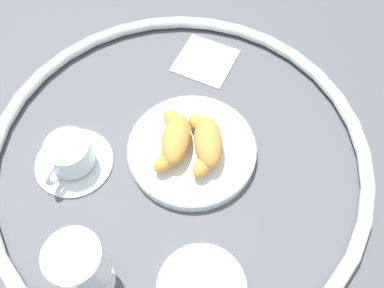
# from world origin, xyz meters

# --- Properties ---
(ground_plane) EXTENTS (2.20, 2.20, 0.00)m
(ground_plane) POSITION_xyz_m (0.00, 0.00, 0.00)
(ground_plane) COLOR #4C4F56
(table_chrome_rim) EXTENTS (0.67, 0.67, 0.02)m
(table_chrome_rim) POSITION_xyz_m (0.00, 0.00, 0.01)
(table_chrome_rim) COLOR silver
(table_chrome_rim) RESTS_ON ground_plane
(pastry_plate) EXTENTS (0.23, 0.23, 0.02)m
(pastry_plate) POSITION_xyz_m (0.02, -0.02, 0.01)
(pastry_plate) COLOR silver
(pastry_plate) RESTS_ON ground_plane
(croissant_large) EXTENTS (0.12, 0.10, 0.04)m
(croissant_large) POSITION_xyz_m (0.03, -0.04, 0.04)
(croissant_large) COLOR #CC893D
(croissant_large) RESTS_ON pastry_plate
(croissant_small) EXTENTS (0.13, 0.09, 0.04)m
(croissant_small) POSITION_xyz_m (0.01, 0.01, 0.04)
(croissant_small) COLOR #CC893D
(croissant_small) RESTS_ON pastry_plate
(coffee_cup_near) EXTENTS (0.14, 0.14, 0.06)m
(coffee_cup_near) POSITION_xyz_m (-0.08, 0.16, 0.03)
(coffee_cup_near) COLOR silver
(coffee_cup_near) RESTS_ON ground_plane
(coffee_cup_far) EXTENTS (0.14, 0.14, 0.06)m
(coffee_cup_far) POSITION_xyz_m (-0.19, -0.12, 0.03)
(coffee_cup_far) COLOR silver
(coffee_cup_far) RESTS_ON ground_plane
(juice_glass_left) EXTENTS (0.08, 0.08, 0.14)m
(juice_glass_left) POSITION_xyz_m (-0.24, 0.03, 0.09)
(juice_glass_left) COLOR white
(juice_glass_left) RESTS_ON ground_plane
(folded_napkin) EXTENTS (0.12, 0.12, 0.01)m
(folded_napkin) POSITION_xyz_m (0.23, 0.04, 0.00)
(folded_napkin) COLOR silver
(folded_napkin) RESTS_ON ground_plane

